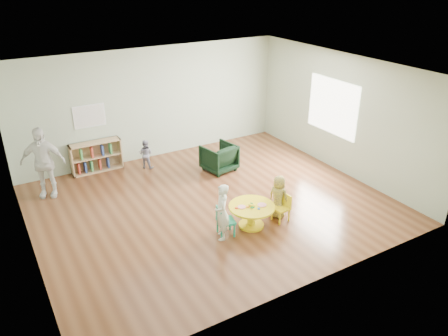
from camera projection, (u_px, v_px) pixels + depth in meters
name	position (u px, v px, depth m)	size (l,w,h in m)	color
room	(211.00, 118.00, 8.39)	(7.10, 7.00, 2.80)	#58311B
activity_table	(252.00, 212.00, 8.29)	(0.88, 0.88, 0.49)	yellow
kid_chair_left	(224.00, 221.00, 8.01)	(0.37, 0.37, 0.58)	#1B9672
kid_chair_right	(282.00, 207.00, 8.50)	(0.32, 0.32, 0.55)	yellow
bookshelf	(96.00, 156.00, 10.53)	(1.20, 0.30, 0.75)	tan
alphabet_poster	(89.00, 116.00, 10.21)	(0.74, 0.01, 0.54)	white
armchair	(219.00, 158.00, 10.55)	(0.71, 0.73, 0.66)	black
child_left	(222.00, 212.00, 7.83)	(0.39, 0.26, 1.08)	white
child_right	(278.00, 197.00, 8.55)	(0.43, 0.28, 0.89)	yellow
toddler	(146.00, 154.00, 10.67)	(0.36, 0.28, 0.73)	#1B1B43
adult_caretaker	(43.00, 162.00, 9.20)	(0.92, 0.38, 1.57)	silver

